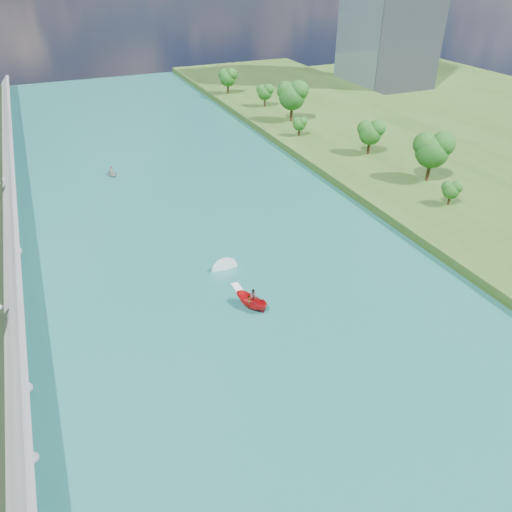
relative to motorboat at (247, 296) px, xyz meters
name	(u,v)px	position (x,y,z in m)	size (l,w,h in m)	color
ground	(274,339)	(0.06, -7.46, -0.84)	(260.00, 260.00, 0.00)	#2D5119
river_water	(213,252)	(0.06, 12.54, -0.79)	(55.00, 240.00, 0.10)	#185E4D
berm_east	(483,189)	(49.56, 12.54, -0.09)	(44.00, 240.00, 1.50)	#2D5119
riprap_bank	(9,287)	(-25.79, 11.95, 0.95)	(4.38, 236.00, 4.15)	slate
trees_east	(395,150)	(37.92, 22.99, 5.23)	(15.69, 144.34, 10.91)	#1B4F15
motorboat	(247,296)	(0.00, 0.00, 0.00)	(3.60, 19.12, 2.07)	red
raft	(112,173)	(-7.93, 46.21, -0.37)	(2.57, 3.25, 1.67)	gray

